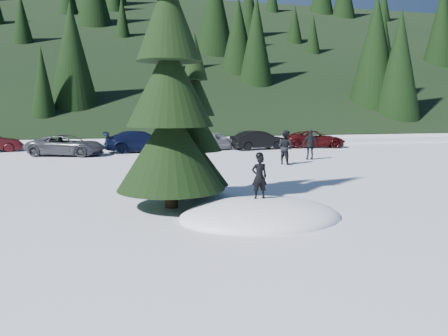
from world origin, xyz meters
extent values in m
plane|color=white|center=(0.00, 0.00, 0.00)|extent=(200.00, 200.00, 0.00)
ellipsoid|color=white|center=(0.00, 0.00, 0.00)|extent=(4.48, 3.52, 0.96)
cylinder|color=black|center=(-2.20, 1.80, 0.70)|extent=(0.38, 0.38, 1.40)
cone|color=black|center=(-2.20, 1.80, 1.79)|extent=(3.20, 3.20, 2.46)
cone|color=black|center=(-2.20, 1.80, 3.65)|extent=(2.54, 2.54, 2.46)
cone|color=black|center=(-2.20, 1.80, 5.51)|extent=(1.88, 1.88, 2.46)
cylinder|color=black|center=(-1.20, 3.20, 0.50)|extent=(0.26, 0.26, 1.00)
cone|color=black|center=(-1.20, 3.20, 1.16)|extent=(2.20, 2.20, 1.52)
cone|color=black|center=(-1.20, 3.20, 2.31)|extent=(1.75, 1.75, 1.52)
cone|color=black|center=(-1.20, 3.20, 3.46)|extent=(1.29, 1.29, 1.52)
cone|color=black|center=(-1.20, 3.20, 4.61)|extent=(0.84, 0.84, 1.52)
imported|color=black|center=(0.03, 0.22, 1.08)|extent=(0.45, 0.30, 1.21)
imported|color=black|center=(4.95, 10.49, 0.90)|extent=(1.04, 1.11, 1.81)
imported|color=black|center=(7.18, 12.17, 0.87)|extent=(1.09, 0.65, 1.74)
imported|color=#424449|center=(-6.69, 17.84, 0.65)|extent=(5.15, 3.66, 1.30)
imported|color=black|center=(-2.05, 19.05, 0.72)|extent=(5.09, 2.35, 1.44)
imported|color=gray|center=(3.13, 19.24, 0.67)|extent=(4.21, 2.92, 1.33)
imported|color=black|center=(6.32, 18.94, 0.67)|extent=(4.29, 2.24, 1.35)
imported|color=#380A0B|center=(11.00, 19.51, 0.63)|extent=(4.85, 2.92, 1.26)
camera|label=1|loc=(-3.79, -11.00, 2.94)|focal=35.00mm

